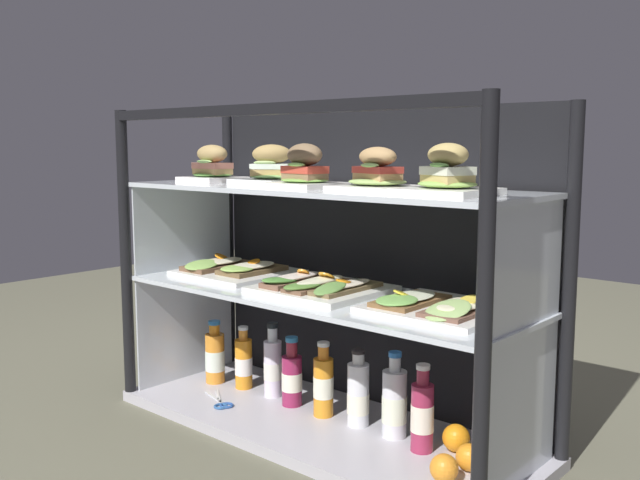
{
  "coord_description": "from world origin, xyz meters",
  "views": [
    {
      "loc": [
        1.34,
        -1.53,
        0.85
      ],
      "look_at": [
        0.0,
        0.0,
        0.58
      ],
      "focal_mm": 39.88,
      "sensor_mm": 36.0,
      "label": 1
    }
  ],
  "objects_px": {
    "juice_bottle_back_right": "(323,385)",
    "juice_bottle_front_right_end": "(215,357)",
    "plated_roll_sandwich_left_of_center": "(447,177)",
    "open_sandwich_tray_mid_right": "(438,306)",
    "plated_roll_sandwich_near_left_corner": "(377,175)",
    "open_sandwich_tray_far_left": "(234,269)",
    "plated_roll_sandwich_right_of_center": "(212,167)",
    "plated_roll_sandwich_far_left": "(272,170)",
    "juice_bottle_front_second": "(422,415)",
    "orange_fruit_beside_bottles": "(456,438)",
    "plated_roll_sandwich_mid_right": "(305,171)",
    "juice_bottle_back_center": "(358,395)",
    "orange_fruit_rolled_forward": "(444,468)",
    "kitchen_scissors": "(222,404)",
    "juice_bottle_tucked_behind": "(244,363)",
    "juice_bottle_near_post": "(394,403)",
    "juice_bottle_front_middle": "(273,366)",
    "open_sandwich_tray_right_of_center": "(319,286)",
    "juice_bottle_front_left_end": "(292,378)",
    "orange_fruit_near_left_post": "(468,458)"
  },
  "relations": [
    {
      "from": "orange_fruit_beside_bottles",
      "to": "juice_bottle_front_middle",
      "type": "bearing_deg",
      "value": -178.17
    },
    {
      "from": "juice_bottle_back_right",
      "to": "plated_roll_sandwich_right_of_center",
      "type": "bearing_deg",
      "value": -174.02
    },
    {
      "from": "juice_bottle_front_left_end",
      "to": "juice_bottle_front_second",
      "type": "height_order",
      "value": "juice_bottle_front_second"
    },
    {
      "from": "plated_roll_sandwich_mid_right",
      "to": "juice_bottle_back_center",
      "type": "height_order",
      "value": "plated_roll_sandwich_mid_right"
    },
    {
      "from": "orange_fruit_rolled_forward",
      "to": "plated_roll_sandwich_left_of_center",
      "type": "bearing_deg",
      "value": 129.24
    },
    {
      "from": "plated_roll_sandwich_left_of_center",
      "to": "juice_bottle_tucked_behind",
      "type": "xyz_separation_m",
      "value": [
        -0.83,
        0.1,
        -0.65
      ]
    },
    {
      "from": "plated_roll_sandwich_mid_right",
      "to": "orange_fruit_beside_bottles",
      "type": "distance_m",
      "value": 0.84
    },
    {
      "from": "juice_bottle_front_right_end",
      "to": "orange_fruit_rolled_forward",
      "type": "relative_size",
      "value": 3.07
    },
    {
      "from": "juice_bottle_near_post",
      "to": "open_sandwich_tray_far_left",
      "type": "bearing_deg",
      "value": -177.4
    },
    {
      "from": "open_sandwich_tray_far_left",
      "to": "juice_bottle_back_right",
      "type": "xyz_separation_m",
      "value": [
        0.38,
        0.01,
        -0.31
      ]
    },
    {
      "from": "open_sandwich_tray_right_of_center",
      "to": "juice_bottle_tucked_behind",
      "type": "relative_size",
      "value": 1.6
    },
    {
      "from": "open_sandwich_tray_mid_right",
      "to": "plated_roll_sandwich_far_left",
      "type": "bearing_deg",
      "value": 177.71
    },
    {
      "from": "plated_roll_sandwich_near_left_corner",
      "to": "juice_bottle_front_left_end",
      "type": "relative_size",
      "value": 0.92
    },
    {
      "from": "open_sandwich_tray_mid_right",
      "to": "juice_bottle_front_middle",
      "type": "distance_m",
      "value": 0.73
    },
    {
      "from": "plated_roll_sandwich_mid_right",
      "to": "open_sandwich_tray_mid_right",
      "type": "height_order",
      "value": "plated_roll_sandwich_mid_right"
    },
    {
      "from": "open_sandwich_tray_mid_right",
      "to": "open_sandwich_tray_right_of_center",
      "type": "bearing_deg",
      "value": -177.12
    },
    {
      "from": "plated_roll_sandwich_far_left",
      "to": "orange_fruit_beside_bottles",
      "type": "distance_m",
      "value": 0.96
    },
    {
      "from": "juice_bottle_back_right",
      "to": "kitchen_scissors",
      "type": "xyz_separation_m",
      "value": [
        -0.3,
        -0.15,
        -0.09
      ]
    },
    {
      "from": "open_sandwich_tray_far_left",
      "to": "juice_bottle_back_center",
      "type": "xyz_separation_m",
      "value": [
        0.5,
        0.03,
        -0.32
      ]
    },
    {
      "from": "juice_bottle_front_second",
      "to": "orange_fruit_near_left_post",
      "type": "distance_m",
      "value": 0.17
    },
    {
      "from": "open_sandwich_tray_mid_right",
      "to": "juice_bottle_tucked_behind",
      "type": "xyz_separation_m",
      "value": [
        -0.78,
        0.04,
        -0.32
      ]
    },
    {
      "from": "juice_bottle_front_right_end",
      "to": "juice_bottle_back_center",
      "type": "relative_size",
      "value": 0.96
    },
    {
      "from": "juice_bottle_back_right",
      "to": "juice_bottle_near_post",
      "type": "height_order",
      "value": "juice_bottle_near_post"
    },
    {
      "from": "juice_bottle_back_right",
      "to": "juice_bottle_front_right_end",
      "type": "bearing_deg",
      "value": -178.39
    },
    {
      "from": "juice_bottle_front_second",
      "to": "open_sandwich_tray_right_of_center",
      "type": "bearing_deg",
      "value": -174.01
    },
    {
      "from": "juice_bottle_back_center",
      "to": "open_sandwich_tray_far_left",
      "type": "bearing_deg",
      "value": -176.99
    },
    {
      "from": "plated_roll_sandwich_far_left",
      "to": "juice_bottle_back_right",
      "type": "height_order",
      "value": "plated_roll_sandwich_far_left"
    },
    {
      "from": "plated_roll_sandwich_near_left_corner",
      "to": "orange_fruit_rolled_forward",
      "type": "xyz_separation_m",
      "value": [
        0.26,
        -0.07,
        -0.7
      ]
    },
    {
      "from": "juice_bottle_near_post",
      "to": "orange_fruit_beside_bottles",
      "type": "height_order",
      "value": "juice_bottle_near_post"
    },
    {
      "from": "juice_bottle_front_middle",
      "to": "juice_bottle_near_post",
      "type": "xyz_separation_m",
      "value": [
        0.49,
        -0.01,
        -0.0
      ]
    },
    {
      "from": "juice_bottle_back_right",
      "to": "kitchen_scissors",
      "type": "height_order",
      "value": "juice_bottle_back_right"
    },
    {
      "from": "open_sandwich_tray_right_of_center",
      "to": "open_sandwich_tray_mid_right",
      "type": "height_order",
      "value": "open_sandwich_tray_right_of_center"
    },
    {
      "from": "plated_roll_sandwich_right_of_center",
      "to": "plated_roll_sandwich_far_left",
      "type": "distance_m",
      "value": 0.24
    },
    {
      "from": "plated_roll_sandwich_far_left",
      "to": "plated_roll_sandwich_near_left_corner",
      "type": "relative_size",
      "value": 0.98
    },
    {
      "from": "plated_roll_sandwich_near_left_corner",
      "to": "juice_bottle_back_center",
      "type": "relative_size",
      "value": 0.89
    },
    {
      "from": "juice_bottle_front_right_end",
      "to": "juice_bottle_tucked_behind",
      "type": "height_order",
      "value": "juice_bottle_front_right_end"
    },
    {
      "from": "juice_bottle_front_right_end",
      "to": "plated_roll_sandwich_left_of_center",
      "type": "bearing_deg",
      "value": -4.32
    },
    {
      "from": "juice_bottle_front_right_end",
      "to": "kitchen_scissors",
      "type": "distance_m",
      "value": 0.24
    },
    {
      "from": "plated_roll_sandwich_right_of_center",
      "to": "orange_fruit_rolled_forward",
      "type": "distance_m",
      "value": 1.19
    },
    {
      "from": "juice_bottle_front_second",
      "to": "orange_fruit_beside_bottles",
      "type": "relative_size",
      "value": 3.23
    },
    {
      "from": "plated_roll_sandwich_left_of_center",
      "to": "kitchen_scissors",
      "type": "bearing_deg",
      "value": -175.56
    },
    {
      "from": "plated_roll_sandwich_right_of_center",
      "to": "juice_bottle_front_middle",
      "type": "relative_size",
      "value": 0.7
    },
    {
      "from": "plated_roll_sandwich_far_left",
      "to": "orange_fruit_rolled_forward",
      "type": "bearing_deg",
      "value": -10.06
    },
    {
      "from": "plated_roll_sandwich_left_of_center",
      "to": "open_sandwich_tray_mid_right",
      "type": "distance_m",
      "value": 0.34
    },
    {
      "from": "plated_roll_sandwich_near_left_corner",
      "to": "open_sandwich_tray_far_left",
      "type": "relative_size",
      "value": 0.6
    },
    {
      "from": "juice_bottle_front_middle",
      "to": "juice_bottle_back_center",
      "type": "bearing_deg",
      "value": -1.46
    },
    {
      "from": "plated_roll_sandwich_right_of_center",
      "to": "open_sandwich_tray_mid_right",
      "type": "height_order",
      "value": "plated_roll_sandwich_right_of_center"
    },
    {
      "from": "open_sandwich_tray_right_of_center",
      "to": "juice_bottle_tucked_behind",
      "type": "height_order",
      "value": "open_sandwich_tray_right_of_center"
    },
    {
      "from": "plated_roll_sandwich_far_left",
      "to": "orange_fruit_near_left_post",
      "type": "height_order",
      "value": "plated_roll_sandwich_far_left"
    },
    {
      "from": "juice_bottle_back_right",
      "to": "juice_bottle_front_left_end",
      "type": "bearing_deg",
      "value": 179.38
    }
  ]
}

